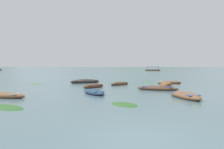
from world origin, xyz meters
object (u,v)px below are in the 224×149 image
rowboat_1 (94,92)px  rowboat_2 (185,96)px  rowboat_3 (94,86)px  rowboat_8 (166,85)px  rowboat_5 (158,88)px  rowboat_0 (120,84)px  rowboat_7 (85,81)px  rowboat_6 (170,83)px  rowboat_4 (1,96)px  ferry_1 (153,70)px

rowboat_1 → rowboat_2: size_ratio=0.84×
rowboat_2 → rowboat_3: size_ratio=1.36×
rowboat_2 → rowboat_8: size_ratio=1.04×
rowboat_5 → rowboat_3: bearing=156.5°
rowboat_0 → rowboat_7: (-4.79, 3.89, 0.05)m
rowboat_0 → rowboat_2: rowboat_2 is taller
rowboat_2 → rowboat_8: bearing=84.1°
rowboat_1 → rowboat_2: 7.46m
rowboat_6 → rowboat_7: bearing=170.8°
rowboat_4 → rowboat_6: size_ratio=1.16×
rowboat_0 → ferry_1: bearing=76.8°
rowboat_8 → ferry_1: 99.39m
rowboat_6 → rowboat_2: bearing=-100.4°
rowboat_0 → rowboat_2: 13.34m
rowboat_7 → ferry_1: (27.26, 91.57, 0.23)m
rowboat_3 → rowboat_6: rowboat_3 is taller
rowboat_5 → ferry_1: size_ratio=0.53×
rowboat_2 → ferry_1: 109.63m
rowboat_6 → rowboat_0: bearing=-164.0°
rowboat_4 → rowboat_6: 21.85m
rowboat_0 → rowboat_5: 7.48m
rowboat_3 → rowboat_1: bearing=-86.3°
rowboat_5 → rowboat_8: 4.58m
rowboat_3 → rowboat_0: bearing=50.4°
rowboat_6 → rowboat_8: 4.71m
rowboat_0 → rowboat_1: size_ratio=0.80×
rowboat_5 → rowboat_2: bearing=-82.5°
rowboat_1 → rowboat_4: (-6.94, -2.26, -0.00)m
rowboat_0 → rowboat_3: (-3.11, -3.76, 0.00)m
rowboat_0 → rowboat_1: bearing=-105.2°
rowboat_8 → ferry_1: (17.16, 97.90, 0.22)m
rowboat_1 → rowboat_3: bearing=93.7°
rowboat_2 → rowboat_3: (-7.37, 8.88, -0.01)m
rowboat_0 → rowboat_7: size_ratio=0.64×
ferry_1 → rowboat_2: bearing=-99.6°
rowboat_6 → rowboat_7: (-11.73, 1.91, 0.06)m
rowboat_1 → rowboat_7: bearing=98.5°
rowboat_0 → rowboat_4: (-9.64, -12.24, 0.00)m
rowboat_3 → rowboat_8: rowboat_8 is taller
rowboat_7 → ferry_1: size_ratio=0.56×
rowboat_4 → rowboat_8: 17.88m
rowboat_0 → rowboat_5: (3.47, -6.63, 0.00)m
rowboat_0 → rowboat_8: (5.31, -2.44, 0.06)m
rowboat_4 → rowboat_7: rowboat_7 is taller
rowboat_2 → ferry_1: ferry_1 is taller
rowboat_0 → rowboat_7: rowboat_7 is taller
rowboat_6 → rowboat_4: bearing=-139.4°
rowboat_1 → rowboat_4: bearing=-162.0°
rowboat_5 → rowboat_6: (3.47, 8.61, -0.01)m
rowboat_2 → rowboat_7: size_ratio=0.94×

